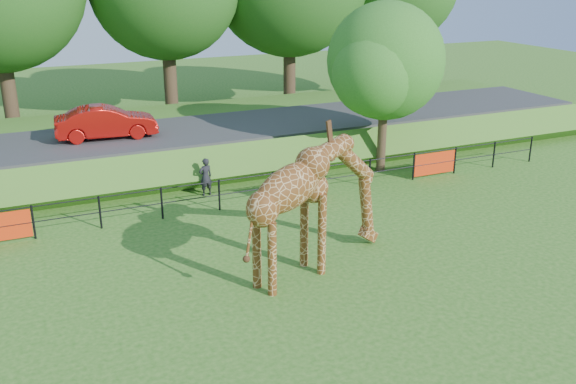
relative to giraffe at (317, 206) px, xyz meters
name	(u,v)px	position (x,y,z in m)	size (l,w,h in m)	color
ground	(327,320)	(-1.04, -2.63, -1.84)	(90.00, 90.00, 0.00)	#275D17
giraffe	(317,206)	(0.00, 0.00, 0.00)	(5.16, 0.95, 3.68)	#5C3213
perimeter_fence	(219,195)	(-1.04, 5.37, -1.29)	(28.07, 0.10, 1.10)	black
embankment	(165,140)	(-1.04, 12.87, -1.19)	(40.00, 9.00, 1.30)	#275D17
road	(173,132)	(-1.04, 11.37, -0.48)	(40.00, 5.00, 0.12)	#2A2A2D
car_red	(106,122)	(-3.73, 11.34, 0.23)	(1.38, 3.95, 1.30)	#B4110C
visitor	(206,177)	(-1.01, 7.00, -1.14)	(0.51, 0.34, 1.41)	black
tree_east	(387,65)	(6.55, 7.00, 2.44)	(5.40, 4.71, 6.76)	#312516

